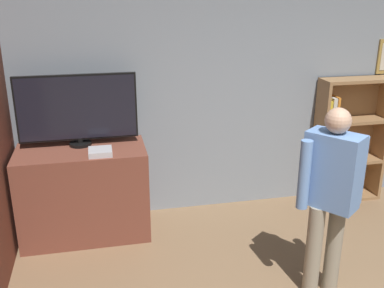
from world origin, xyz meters
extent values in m
cube|color=gray|center=(0.00, 2.76, 1.35)|extent=(6.97, 0.06, 2.70)
cube|color=brown|center=(-1.82, 2.38, 0.47)|extent=(1.26, 0.65, 0.93)
cylinder|color=black|center=(-1.82, 2.50, 0.95)|extent=(0.22, 0.22, 0.03)
cylinder|color=black|center=(-1.82, 2.50, 0.99)|extent=(0.06, 0.06, 0.05)
cube|color=black|center=(-1.82, 2.50, 1.32)|extent=(1.16, 0.04, 0.65)
cube|color=black|center=(-1.82, 2.48, 1.32)|extent=(1.12, 0.01, 0.62)
cube|color=silver|center=(-1.63, 2.19, 0.96)|extent=(0.22, 0.22, 0.05)
cube|color=#997047|center=(0.84, 2.57, 0.73)|extent=(0.04, 0.28, 1.47)
cube|color=#997047|center=(1.62, 2.57, 0.73)|extent=(0.04, 0.28, 1.47)
cube|color=#997047|center=(1.23, 2.71, 0.73)|extent=(0.82, 0.01, 1.47)
cube|color=#997047|center=(1.23, 2.57, 0.02)|extent=(0.75, 0.28, 0.04)
cube|color=#997047|center=(1.23, 2.57, 0.49)|extent=(0.75, 0.28, 0.04)
cube|color=#997047|center=(1.23, 2.57, 0.98)|extent=(0.75, 0.28, 0.04)
cube|color=#997047|center=(1.23, 2.57, 1.45)|extent=(0.75, 0.28, 0.04)
cube|color=#338447|center=(0.87, 2.53, 0.22)|extent=(0.04, 0.20, 0.40)
cube|color=#5B8E99|center=(0.92, 2.56, 0.18)|extent=(0.03, 0.25, 0.33)
cube|color=beige|center=(0.95, 2.56, 0.18)|extent=(0.02, 0.26, 0.33)
cube|color=orange|center=(0.86, 2.54, 0.71)|extent=(0.02, 0.21, 0.41)
cube|color=#338447|center=(0.90, 2.56, 0.69)|extent=(0.04, 0.26, 0.36)
cube|color=#5B8E99|center=(0.95, 2.55, 0.64)|extent=(0.04, 0.24, 0.26)
cube|color=#5B8E99|center=(1.01, 2.54, 0.64)|extent=(0.04, 0.21, 0.26)
cube|color=red|center=(1.05, 2.54, 0.66)|extent=(0.03, 0.22, 0.30)
cube|color=gold|center=(0.87, 2.55, 1.12)|extent=(0.03, 0.23, 0.26)
cube|color=beige|center=(0.91, 2.53, 1.14)|extent=(0.04, 0.20, 0.29)
cube|color=orange|center=(0.96, 2.55, 1.14)|extent=(0.03, 0.24, 0.29)
cylinder|color=gray|center=(0.02, 1.01, 0.40)|extent=(0.13, 0.13, 0.80)
cylinder|color=gray|center=(0.20, 1.01, 0.40)|extent=(0.13, 0.13, 0.80)
cube|color=#6B93D1|center=(0.11, 1.01, 1.10)|extent=(0.43, 0.46, 0.60)
sphere|color=tan|center=(0.11, 1.01, 1.50)|extent=(0.20, 0.20, 0.20)
cylinder|color=#6B93D1|center=(0.34, 1.01, 1.08)|extent=(0.09, 0.09, 0.55)
cylinder|color=#6B93D1|center=(-0.12, 1.01, 1.08)|extent=(0.09, 0.09, 0.55)
camera|label=1|loc=(-1.62, -1.87, 2.45)|focal=42.00mm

